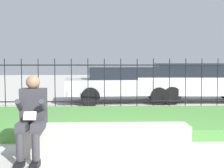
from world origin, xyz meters
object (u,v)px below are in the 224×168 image
object	(u,v)px
person_seated_reader	(32,114)
car_parked_right	(194,82)
stone_bench	(105,141)
car_parked_center	(126,83)

from	to	relation	value
person_seated_reader	car_parked_right	bearing A→B (deg)	56.17
person_seated_reader	stone_bench	bearing A→B (deg)	13.32
car_parked_center	car_parked_right	size ratio (longest dim) A/B	0.98
stone_bench	person_seated_reader	bearing A→B (deg)	-166.68
person_seated_reader	car_parked_center	world-z (taller)	car_parked_center
stone_bench	person_seated_reader	distance (m)	1.23
stone_bench	car_parked_right	xyz separation A→B (m)	(3.38, 6.41, 0.54)
stone_bench	person_seated_reader	xyz separation A→B (m)	(-1.10, -0.26, 0.49)
car_parked_center	stone_bench	bearing A→B (deg)	-102.46
stone_bench	person_seated_reader	size ratio (longest dim) A/B	2.09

